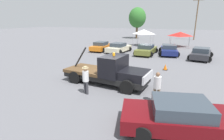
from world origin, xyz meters
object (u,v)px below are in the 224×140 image
traffic_cone (165,67)px  utility_pole (197,17)px  foreground_car (185,117)px  canopy_tent_red (180,34)px  canopy_tent_white (144,32)px  person_at_hood (86,78)px  parked_car_olive (146,50)px  person_near_truck (157,86)px  parked_car_orange (101,46)px  parked_car_cream (119,48)px  parked_car_charcoal (201,53)px  tow_truck (110,72)px  parked_car_navy (169,50)px  tree_left (137,18)px

traffic_cone → utility_pole: 28.51m
foreground_car → canopy_tent_red: bearing=78.0°
canopy_tent_white → traffic_cone: size_ratio=5.49×
person_at_hood → parked_car_olive: bearing=-162.5°
person_near_truck → canopy_tent_red: (0.42, 22.70, 1.11)m
foreground_car → parked_car_orange: (-11.54, 16.35, -0.00)m
parked_car_orange → canopy_tent_white: 8.98m
parked_car_cream → parked_car_olive: bearing=-82.6°
person_at_hood → person_near_truck: bearing=116.0°
parked_car_olive → utility_pole: bearing=-14.6°
parked_car_olive → canopy_tent_red: bearing=-20.4°
parked_car_cream → traffic_cone: 9.75m
parked_car_charcoal → canopy_tent_red: size_ratio=1.59×
parked_car_olive → traffic_cone: (3.13, -6.70, -0.40)m
traffic_cone → parked_car_cream: bearing=136.0°
parked_car_orange → canopy_tent_red: bearing=-51.9°
person_near_truck → canopy_tent_red: bearing=9.3°
tow_truck → person_near_truck: (3.47, -1.72, 0.11)m
canopy_tent_red → traffic_cone: 15.83m
tow_truck → parked_car_navy: tow_truck is taller
tow_truck → canopy_tent_red: bearing=85.3°
tow_truck → person_near_truck: 3.88m
person_at_hood → tree_left: (-5.56, 33.78, 3.84)m
canopy_tent_white → foreground_car: bearing=-73.7°
parked_car_navy → utility_pole: utility_pole is taller
foreground_car → tree_left: bearing=93.1°
parked_car_navy → tree_left: bearing=17.9°
tow_truck → person_near_truck: bearing=-20.6°
tow_truck → canopy_tent_white: size_ratio=2.10×
parked_car_cream → parked_car_charcoal: same height
canopy_tent_red → traffic_cone: size_ratio=5.60×
person_near_truck → parked_car_orange: person_near_truck is taller
parked_car_orange → parked_car_charcoal: bearing=-94.5°
parked_car_orange → traffic_cone: 12.22m
person_near_truck → parked_car_orange: (-10.10, 14.19, -0.37)m
parked_car_orange → parked_car_cream: (2.87, -0.43, 0.00)m
person_near_truck → traffic_cone: 7.04m
parked_car_charcoal → tree_left: size_ratio=0.67×
parked_car_charcoal → traffic_cone: (-3.31, -6.38, -0.40)m
parked_car_orange → parked_car_olive: (6.74, -0.50, 0.00)m
parked_car_cream → person_near_truck: bearing=-143.8°
person_near_truck → traffic_cone: bearing=12.3°
tow_truck → person_at_hood: 2.23m
tree_left → utility_pole: 12.97m
foreground_car → person_at_hood: (-5.63, 1.78, 0.38)m
parked_car_cream → parked_car_olive: size_ratio=0.97×
parked_car_charcoal → canopy_tent_red: canopy_tent_red is taller
parked_car_orange → canopy_tent_white: bearing=-32.2°
foreground_car → utility_pole: size_ratio=0.57×
parked_car_charcoal → canopy_tent_red: bearing=25.2°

